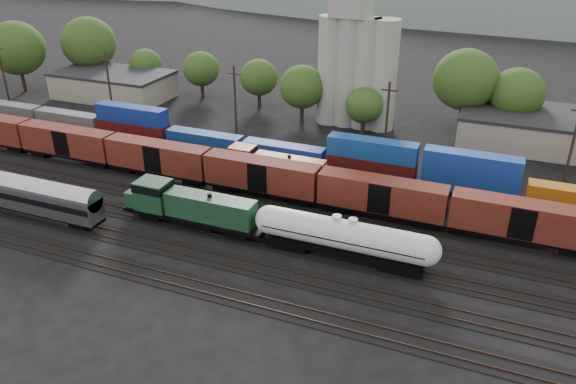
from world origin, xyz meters
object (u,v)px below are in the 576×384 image
at_px(orange_locomotive, 270,165).
at_px(green_locomotive, 187,206).
at_px(passenger_coach, 23,193).
at_px(grain_silo, 356,60).
at_px(tank_car_a, 336,235).

bearing_deg(orange_locomotive, green_locomotive, -104.43).
distance_m(green_locomotive, passenger_coach, 20.04).
bearing_deg(grain_silo, passenger_coach, -120.78).
distance_m(tank_car_a, orange_locomotive, 20.57).
distance_m(green_locomotive, orange_locomotive, 15.49).
bearing_deg(grain_silo, tank_car_a, -76.39).
relative_size(tank_car_a, passenger_coach, 0.84).
bearing_deg(tank_car_a, green_locomotive, -180.00).
xyz_separation_m(tank_car_a, grain_silo, (-9.93, 41.00, 8.44)).
xyz_separation_m(green_locomotive, passenger_coach, (-19.40, -5.00, 0.34)).
distance_m(tank_car_a, passenger_coach, 37.66).
bearing_deg(passenger_coach, tank_car_a, 7.63).
height_order(green_locomotive, grain_silo, grain_silo).
bearing_deg(grain_silo, orange_locomotive, -99.04).
distance_m(orange_locomotive, grain_silo, 27.79).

